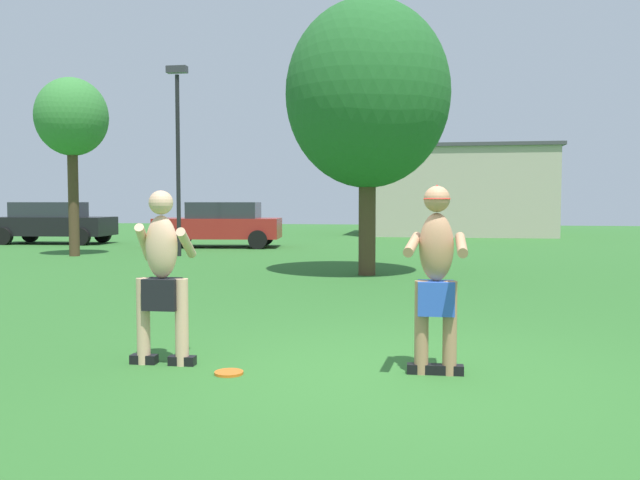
% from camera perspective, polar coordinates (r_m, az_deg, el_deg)
% --- Properties ---
extents(ground_plane, '(80.00, 80.00, 0.00)m').
position_cam_1_polar(ground_plane, '(6.24, 6.38, -11.49)').
color(ground_plane, '#2D6628').
extents(player_with_cap, '(0.55, 0.62, 1.75)m').
position_cam_1_polar(player_with_cap, '(6.12, 10.05, -2.61)').
color(player_with_cap, black).
rests_on(player_with_cap, ground_plane).
extents(player_in_black, '(0.66, 0.57, 1.70)m').
position_cam_1_polar(player_in_black, '(6.59, -13.53, -2.84)').
color(player_in_black, black).
rests_on(player_in_black, ground_plane).
extents(frisbee, '(0.27, 0.27, 0.03)m').
position_cam_1_polar(frisbee, '(6.26, -7.91, -11.34)').
color(frisbee, orange).
rests_on(frisbee, ground_plane).
extents(car_red_near_post, '(4.48, 2.44, 1.58)m').
position_cam_1_polar(car_red_near_post, '(23.33, -8.66, 1.40)').
color(car_red_near_post, maroon).
rests_on(car_red_near_post, ground_plane).
extents(car_black_mid_lot, '(4.39, 2.22, 1.58)m').
position_cam_1_polar(car_black_mid_lot, '(26.99, -22.15, 1.45)').
color(car_black_mid_lot, black).
rests_on(car_black_mid_lot, ground_plane).
extents(lamp_post, '(0.60, 0.24, 5.53)m').
position_cam_1_polar(lamp_post, '(19.80, -12.23, 8.50)').
color(lamp_post, black).
rests_on(lamp_post, ground_plane).
extents(outbuilding_behind_lot, '(9.09, 5.70, 4.21)m').
position_cam_1_polar(outbuilding_behind_lot, '(32.48, 11.68, 4.18)').
color(outbuilding_behind_lot, '#B2A893').
rests_on(outbuilding_behind_lot, ground_plane).
extents(tree_right_field, '(3.53, 3.53, 5.92)m').
position_cam_1_polar(tree_right_field, '(14.48, 4.16, 12.44)').
color(tree_right_field, '#4C3823').
rests_on(tree_right_field, ground_plane).
extents(tree_behind_players, '(2.08, 2.08, 5.20)m').
position_cam_1_polar(tree_behind_players, '(20.71, -20.74, 9.78)').
color(tree_behind_players, '#4C3823').
rests_on(tree_behind_players, ground_plane).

